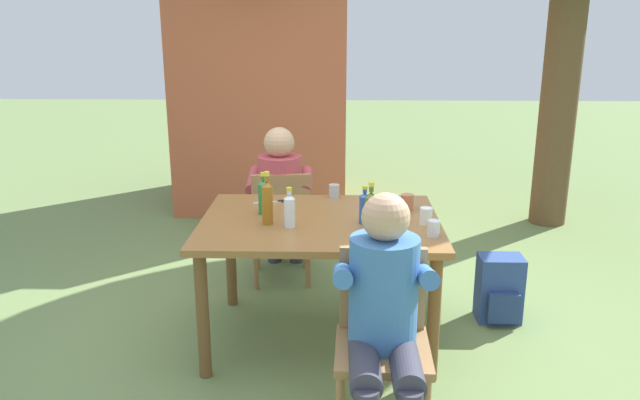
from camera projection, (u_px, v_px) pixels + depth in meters
ground_plane at (320, 337)px, 3.94m from camera, size 24.00×24.00×0.00m
dining_table at (320, 234)px, 3.75m from camera, size 1.41×1.08×0.77m
chair_far_left at (281, 221)px, 4.62m from camera, size 0.48×0.48×0.87m
chair_near_right at (382, 331)px, 2.98m from camera, size 0.45×0.45×0.87m
person_in_white_shirt at (281, 195)px, 4.68m from camera, size 0.47×0.61×1.18m
person_in_plaid_shirt at (384, 310)px, 2.83m from camera, size 0.47×0.61×1.18m
bottle_green at (263, 196)px, 3.80m from camera, size 0.06×0.06×0.26m
bottle_amber at (267, 202)px, 3.60m from camera, size 0.06×0.06×0.31m
bottle_olive at (371, 212)px, 3.42m from camera, size 0.06×0.06×0.30m
bottle_clear at (289, 210)px, 3.56m from camera, size 0.06×0.06×0.23m
bottle_blue at (365, 207)px, 3.62m from camera, size 0.06×0.06×0.23m
cup_white at (426, 216)px, 3.62m from camera, size 0.07×0.07×0.10m
cup_steel at (334, 191)px, 4.17m from camera, size 0.07×0.07×0.09m
cup_glass at (434, 228)px, 3.42m from camera, size 0.07×0.07×0.09m
cup_terracotta at (407, 202)px, 3.90m from camera, size 0.08×0.08×0.10m
table_knife at (275, 202)px, 4.07m from camera, size 0.24×0.08×0.01m
backpack_by_near_side at (499, 290)px, 4.11m from camera, size 0.28×0.26×0.44m
brick_kiosk at (264, 57)px, 6.61m from camera, size 1.97×1.84×2.94m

